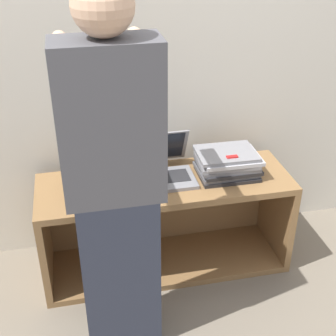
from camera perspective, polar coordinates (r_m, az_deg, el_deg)
The scene contains 8 objects.
ground_plane at distance 2.67m, azimuth 0.74°, elevation -14.57°, with size 12.00×12.00×0.00m, color #756B5B.
wall_back at distance 2.55m, azimuth -1.95°, elevation 14.62°, with size 8.00×0.05×2.40m.
cart at distance 2.70m, azimuth -0.56°, elevation -6.13°, with size 1.37×0.46×0.56m.
laptop_open at distance 2.52m, azimuth -0.59°, elevation -0.05°, with size 0.32×0.34×0.23m.
laptop_stack_left at distance 2.44m, azimuth -8.27°, elevation -1.48°, with size 0.34×0.25×0.10m.
laptop_stack_right at distance 2.55m, azimuth 7.25°, elevation 0.55°, with size 0.34×0.25×0.14m.
person at distance 1.93m, azimuth -6.52°, elevation -2.42°, with size 0.40×0.53×1.67m.
inventory_tag at distance 2.46m, azimuth 7.83°, elevation 1.38°, with size 0.06×0.02×0.01m.
Camera 1 is at (-0.43, -1.86, 1.86)m, focal length 50.00 mm.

